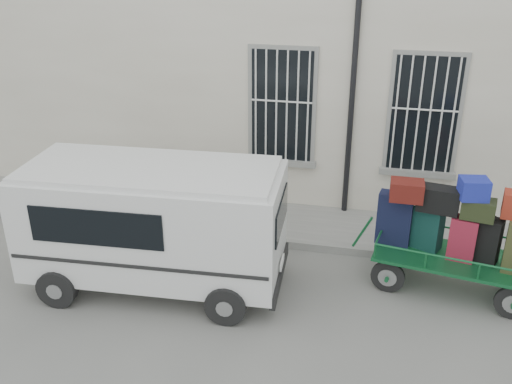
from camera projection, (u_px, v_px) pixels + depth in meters
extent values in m
plane|color=slate|center=(272.00, 289.00, 9.40)|extent=(80.00, 80.00, 0.00)
cube|color=beige|center=(319.00, 46.00, 13.04)|extent=(24.00, 5.00, 6.00)
cylinder|color=black|center=(353.00, 83.00, 10.65)|extent=(0.11, 0.11, 5.60)
cube|color=black|center=(282.00, 106.00, 11.19)|extent=(1.20, 0.08, 2.20)
cube|color=gray|center=(281.00, 161.00, 11.66)|extent=(1.45, 0.22, 0.12)
cube|color=black|center=(424.00, 115.00, 10.66)|extent=(1.20, 0.08, 2.20)
cube|color=gray|center=(417.00, 172.00, 11.12)|extent=(1.45, 0.22, 0.12)
cube|color=gray|center=(293.00, 224.00, 11.32)|extent=(24.00, 1.70, 0.15)
cylinder|color=black|center=(388.00, 277.00, 9.22)|extent=(0.56, 0.16, 0.55)
cylinder|color=gray|center=(388.00, 277.00, 9.22)|extent=(0.32, 0.15, 0.30)
cylinder|color=black|center=(397.00, 252.00, 9.93)|extent=(0.56, 0.16, 0.55)
cylinder|color=gray|center=(397.00, 252.00, 9.93)|extent=(0.32, 0.15, 0.30)
cube|color=#14592D|center=(454.00, 258.00, 9.11)|extent=(2.59, 1.52, 0.06)
cylinder|color=#14592D|center=(362.00, 232.00, 9.57)|extent=(0.32, 0.10, 0.62)
cube|color=black|center=(395.00, 218.00, 9.35)|extent=(0.59, 0.35, 0.89)
cube|color=black|center=(397.00, 193.00, 9.16)|extent=(0.24, 0.17, 0.03)
cube|color=#0D2E31|center=(428.00, 227.00, 9.23)|extent=(0.53, 0.46, 0.74)
cube|color=black|center=(431.00, 206.00, 9.07)|extent=(0.20, 0.17, 0.03)
cube|color=maroon|center=(462.00, 238.00, 8.91)|extent=(0.45, 0.34, 0.72)
cube|color=black|center=(466.00, 217.00, 8.75)|extent=(0.18, 0.16, 0.03)
cube|color=black|center=(486.00, 240.00, 8.84)|extent=(0.48, 0.41, 0.74)
cube|color=black|center=(491.00, 218.00, 8.68)|extent=(0.18, 0.16, 0.03)
cube|color=#4C160F|center=(407.00, 190.00, 8.91)|extent=(0.52, 0.37, 0.31)
cube|color=black|center=(439.00, 199.00, 8.87)|extent=(0.68, 0.42, 0.40)
cube|color=black|center=(478.00, 209.00, 8.65)|extent=(0.54, 0.41, 0.31)
cube|color=#1E1591|center=(474.00, 189.00, 8.56)|extent=(0.46, 0.40, 0.32)
cube|color=white|center=(154.00, 220.00, 9.06)|extent=(4.15, 1.97, 1.66)
cube|color=white|center=(149.00, 170.00, 8.70)|extent=(3.96, 1.82, 0.09)
cube|color=black|center=(33.00, 193.00, 9.23)|extent=(0.25, 1.53, 0.70)
cube|color=black|center=(96.00, 228.00, 8.24)|extent=(2.03, 0.14, 0.57)
cube|color=black|center=(281.00, 214.00, 8.64)|extent=(0.10, 1.29, 0.51)
cube|color=black|center=(279.00, 274.00, 9.08)|extent=(0.18, 1.71, 0.20)
cube|color=white|center=(282.00, 263.00, 8.99)|extent=(0.05, 0.39, 0.11)
cylinder|color=black|center=(57.00, 288.00, 8.86)|extent=(0.64, 0.24, 0.63)
cylinder|color=black|center=(102.00, 236.00, 10.39)|extent=(0.64, 0.24, 0.63)
cylinder|color=black|center=(226.00, 305.00, 8.46)|extent=(0.64, 0.24, 0.63)
cylinder|color=black|center=(246.00, 248.00, 9.98)|extent=(0.64, 0.24, 0.63)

